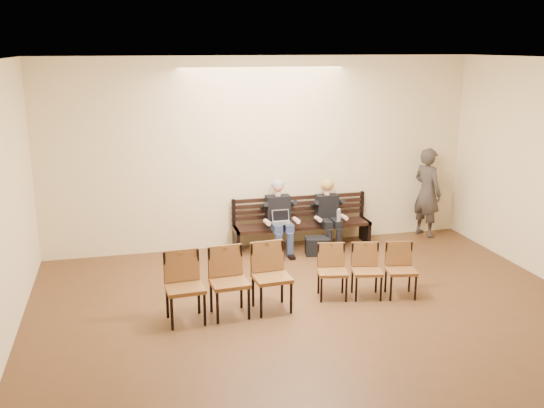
{
  "coord_description": "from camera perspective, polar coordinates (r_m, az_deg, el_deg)",
  "views": [
    {
      "loc": [
        -2.51,
        -5.7,
        3.67
      ],
      "look_at": [
        -0.06,
        4.05,
        1.03
      ],
      "focal_mm": 40.0,
      "sensor_mm": 36.0,
      "label": 1
    }
  ],
  "objects": [
    {
      "name": "ground",
      "position": [
        7.23,
        8.63,
        -15.99
      ],
      "size": [
        10.0,
        10.0,
        0.0
      ],
      "primitive_type": "plane",
      "color": "#55361D",
      "rests_on": "ground"
    },
    {
      "name": "room_walls",
      "position": [
        7.05,
        6.97,
        5.33
      ],
      "size": [
        8.02,
        10.01,
        3.51
      ],
      "color": "beige",
      "rests_on": "ground"
    },
    {
      "name": "bench",
      "position": [
        11.37,
        2.87,
        -2.96
      ],
      "size": [
        2.6,
        0.9,
        0.45
      ],
      "primitive_type": "cube",
      "color": "black",
      "rests_on": "ground"
    },
    {
      "name": "seated_man",
      "position": [
        11.01,
        0.69,
        -1.21
      ],
      "size": [
        0.54,
        0.75,
        1.3
      ],
      "primitive_type": null,
      "color": "black",
      "rests_on": "ground"
    },
    {
      "name": "seated_woman",
      "position": [
        11.29,
        5.32,
        -1.2
      ],
      "size": [
        0.5,
        0.7,
        1.17
      ],
      "primitive_type": null,
      "color": "black",
      "rests_on": "ground"
    },
    {
      "name": "laptop",
      "position": [
        10.83,
        0.99,
        -1.96
      ],
      "size": [
        0.36,
        0.3,
        0.23
      ],
      "primitive_type": "cube",
      "rotation": [
        0.0,
        0.0,
        0.19
      ],
      "color": "#B4B4B8",
      "rests_on": "bench"
    },
    {
      "name": "water_bottle",
      "position": [
        11.06,
        6.29,
        -1.65
      ],
      "size": [
        0.09,
        0.09,
        0.24
      ],
      "primitive_type": "cylinder",
      "rotation": [
        0.0,
        0.0,
        -0.18
      ],
      "color": "silver",
      "rests_on": "bench"
    },
    {
      "name": "bag",
      "position": [
        10.99,
        4.3,
        -3.97
      ],
      "size": [
        0.48,
        0.37,
        0.32
      ],
      "primitive_type": "cube",
      "rotation": [
        0.0,
        0.0,
        -0.2
      ],
      "color": "black",
      "rests_on": "ground"
    },
    {
      "name": "passerby",
      "position": [
        12.23,
        14.43,
        1.68
      ],
      "size": [
        0.71,
        0.86,
        2.02
      ],
      "primitive_type": "imported",
      "rotation": [
        0.0,
        0.0,
        1.93
      ],
      "color": "#37322D",
      "rests_on": "ground"
    },
    {
      "name": "chair_row_front",
      "position": [
        8.47,
        -4.03,
        -7.44
      ],
      "size": [
        1.78,
        0.65,
        0.97
      ],
      "primitive_type": "cube",
      "rotation": [
        0.0,
        0.0,
        0.07
      ],
      "color": "brown",
      "rests_on": "ground"
    },
    {
      "name": "chair_row_back",
      "position": [
        9.19,
        8.92,
        -6.3
      ],
      "size": [
        1.51,
        0.71,
        0.81
      ],
      "primitive_type": "cube",
      "rotation": [
        0.0,
        0.0,
        -0.19
      ],
      "color": "brown",
      "rests_on": "ground"
    }
  ]
}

